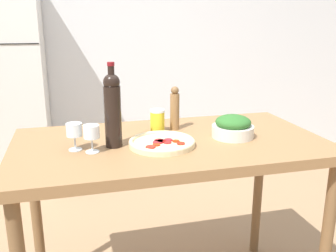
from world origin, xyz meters
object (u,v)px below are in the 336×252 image
at_px(wine_bottle, 113,109).
at_px(salad_bowl, 233,127).
at_px(pepper_mill, 175,109).
at_px(salt_canister, 157,121).
at_px(wine_glass_near, 92,133).
at_px(homemade_pizza, 162,143).
at_px(refrigerator, 7,89).
at_px(wine_glass_far, 74,131).

relative_size(wine_bottle, salad_bowl, 1.87).
xyz_separation_m(pepper_mill, salt_canister, (-0.10, -0.03, -0.05)).
bearing_deg(wine_glass_near, homemade_pizza, 1.61).
xyz_separation_m(homemade_pizza, salt_canister, (0.03, 0.21, 0.05)).
distance_m(homemade_pizza, salt_canister, 0.22).
bearing_deg(salad_bowl, refrigerator, 124.67).
bearing_deg(homemade_pizza, refrigerator, 115.82).
bearing_deg(refrigerator, wine_bottle, -69.11).
bearing_deg(salad_bowl, wine_bottle, 179.36).
distance_m(salad_bowl, homemade_pizza, 0.37).
height_order(refrigerator, wine_glass_near, refrigerator).
bearing_deg(wine_glass_near, pepper_mill, 29.69).
bearing_deg(refrigerator, homemade_pizza, -64.18).
relative_size(wine_bottle, wine_glass_far, 3.11).
height_order(wine_bottle, homemade_pizza, wine_bottle).
bearing_deg(salt_canister, homemade_pizza, -97.68).
bearing_deg(homemade_pizza, salt_canister, 82.32).
relative_size(wine_glass_near, homemade_pizza, 0.40).
bearing_deg(refrigerator, wine_glass_far, -73.91).
height_order(pepper_mill, salad_bowl, pepper_mill).
bearing_deg(homemade_pizza, wine_bottle, 167.40).
xyz_separation_m(salad_bowl, salt_canister, (-0.34, 0.17, 0.01)).
distance_m(refrigerator, wine_bottle, 2.00).
height_order(refrigerator, wine_glass_far, refrigerator).
xyz_separation_m(wine_bottle, pepper_mill, (0.34, 0.20, -0.07)).
bearing_deg(wine_bottle, salad_bowl, -0.64).
xyz_separation_m(refrigerator, pepper_mill, (1.05, -1.66, 0.14)).
xyz_separation_m(pepper_mill, homemade_pizza, (-0.13, -0.24, -0.09)).
height_order(pepper_mill, salt_canister, pepper_mill).
bearing_deg(wine_glass_near, wine_bottle, 29.35).
bearing_deg(salt_canister, wine_bottle, -145.94).
relative_size(wine_glass_far, pepper_mill, 0.54).
xyz_separation_m(wine_bottle, homemade_pizza, (0.21, -0.05, -0.16)).
height_order(refrigerator, salt_canister, refrigerator).
distance_m(wine_glass_near, pepper_mill, 0.51).
height_order(wine_bottle, salad_bowl, wine_bottle).
bearing_deg(wine_glass_near, salt_canister, 32.73).
bearing_deg(salt_canister, salad_bowl, -26.56).
xyz_separation_m(wine_bottle, wine_glass_far, (-0.17, -0.01, -0.09)).
bearing_deg(salt_canister, wine_glass_far, -157.56).
distance_m(pepper_mill, salt_canister, 0.12).
bearing_deg(homemade_pizza, salad_bowl, 6.37).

